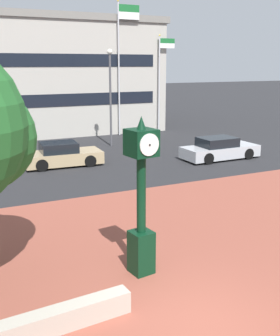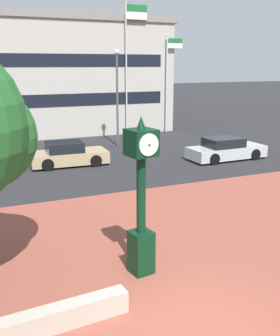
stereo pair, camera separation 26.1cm
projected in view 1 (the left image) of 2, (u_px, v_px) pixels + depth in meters
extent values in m
plane|color=#262628|center=(196.00, 325.00, 8.72)|extent=(200.00, 200.00, 0.00)
cube|color=brown|center=(142.00, 270.00, 11.07)|extent=(44.00, 13.37, 0.01)
cube|color=#ADA393|center=(59.00, 319.00, 8.51)|extent=(3.22, 0.65, 0.50)
cube|color=black|center=(141.00, 252.00, 10.81)|extent=(0.63, 0.63, 1.16)
cylinder|color=black|center=(141.00, 195.00, 10.42)|extent=(0.24, 0.24, 2.02)
cube|color=black|center=(141.00, 143.00, 10.09)|extent=(0.75, 0.75, 0.66)
cylinder|color=white|center=(134.00, 140.00, 10.37)|extent=(0.54, 0.11, 0.54)
sphere|color=black|center=(133.00, 140.00, 10.39)|extent=(0.05, 0.05, 0.05)
cylinder|color=white|center=(149.00, 145.00, 9.81)|extent=(0.54, 0.11, 0.54)
sphere|color=black|center=(150.00, 145.00, 9.79)|extent=(0.05, 0.05, 0.05)
cone|color=black|center=(141.00, 123.00, 9.97)|extent=(0.23, 0.23, 0.32)
cube|color=tan|center=(63.00, 158.00, 22.36)|extent=(4.22, 2.05, 0.64)
cube|color=black|center=(59.00, 148.00, 22.15)|extent=(1.98, 1.68, 0.56)
cylinder|color=black|center=(82.00, 155.00, 23.65)|extent=(0.65, 0.25, 0.64)
cylinder|color=black|center=(90.00, 161.00, 22.10)|extent=(0.65, 0.25, 0.64)
cylinder|color=black|center=(37.00, 158.00, 22.69)|extent=(0.65, 0.25, 0.64)
cylinder|color=black|center=(42.00, 165.00, 21.14)|extent=(0.65, 0.25, 0.64)
cube|color=#B7BABF|center=(220.00, 151.00, 23.93)|extent=(4.59, 1.85, 0.64)
cube|color=black|center=(217.00, 142.00, 23.70)|extent=(2.12, 1.56, 0.56)
cylinder|color=black|center=(230.00, 149.00, 25.29)|extent=(0.64, 0.23, 0.64)
cylinder|color=black|center=(248.00, 154.00, 23.85)|extent=(0.64, 0.23, 0.64)
cylinder|color=black|center=(192.00, 153.00, 24.07)|extent=(0.64, 0.23, 0.64)
cylinder|color=black|center=(208.00, 159.00, 22.64)|extent=(0.64, 0.23, 0.64)
cylinder|color=silver|center=(119.00, 71.00, 30.98)|extent=(0.12, 0.12, 9.76)
sphere|color=gold|center=(118.00, 1.00, 29.76)|extent=(0.14, 0.14, 0.14)
cube|color=#19662D|center=(129.00, 8.00, 30.24)|extent=(1.64, 0.02, 0.52)
cube|color=white|center=(129.00, 16.00, 30.37)|extent=(1.64, 0.02, 0.52)
cylinder|color=silver|center=(159.00, 85.00, 32.68)|extent=(0.12, 0.12, 7.47)
sphere|color=gold|center=(160.00, 35.00, 31.75)|extent=(0.14, 0.14, 0.14)
cube|color=#19662D|center=(167.00, 41.00, 32.14)|extent=(1.28, 0.02, 0.37)
cube|color=white|center=(167.00, 46.00, 32.23)|extent=(1.28, 0.02, 0.37)
cube|color=black|center=(14.00, 102.00, 28.50)|extent=(21.64, 0.04, 0.90)
cube|color=black|center=(11.00, 60.00, 27.81)|extent=(21.64, 0.04, 0.90)
cylinder|color=#4C4C51|center=(111.00, 101.00, 27.04)|extent=(0.14, 0.14, 5.99)
sphere|color=white|center=(110.00, 52.00, 26.27)|extent=(0.36, 0.36, 0.36)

